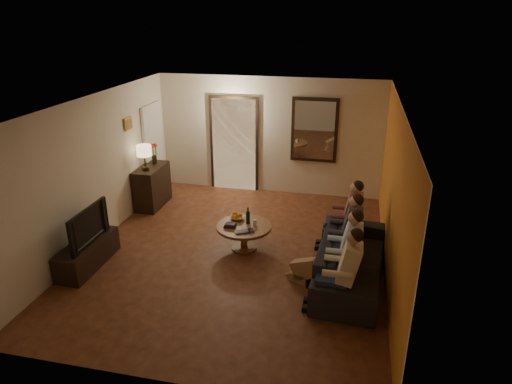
% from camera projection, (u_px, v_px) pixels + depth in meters
% --- Properties ---
extents(floor, '(5.00, 6.00, 0.01)m').
position_uv_depth(floor, '(235.00, 253.00, 7.88)').
color(floor, '#452112').
rests_on(floor, ground).
extents(ceiling, '(5.00, 6.00, 0.01)m').
position_uv_depth(ceiling, '(232.00, 103.00, 6.91)').
color(ceiling, white).
rests_on(ceiling, back_wall).
extents(back_wall, '(5.00, 0.02, 2.60)m').
position_uv_depth(back_wall, '(269.00, 136.00, 10.11)').
color(back_wall, beige).
rests_on(back_wall, floor).
extents(front_wall, '(5.00, 0.02, 2.60)m').
position_uv_depth(front_wall, '(158.00, 284.00, 4.68)').
color(front_wall, beige).
rests_on(front_wall, floor).
extents(left_wall, '(0.02, 6.00, 2.60)m').
position_uv_depth(left_wall, '(95.00, 172.00, 7.90)').
color(left_wall, beige).
rests_on(left_wall, floor).
extents(right_wall, '(0.02, 6.00, 2.60)m').
position_uv_depth(right_wall, '(394.00, 196.00, 6.89)').
color(right_wall, beige).
rests_on(right_wall, floor).
extents(orange_accent, '(0.01, 6.00, 2.60)m').
position_uv_depth(orange_accent, '(393.00, 196.00, 6.90)').
color(orange_accent, orange).
rests_on(orange_accent, right_wall).
extents(kitchen_doorway, '(1.00, 0.06, 2.10)m').
position_uv_depth(kitchen_doorway, '(234.00, 145.00, 10.35)').
color(kitchen_doorway, '#FFE0A5').
rests_on(kitchen_doorway, floor).
extents(door_trim, '(1.12, 0.04, 2.22)m').
position_uv_depth(door_trim, '(234.00, 145.00, 10.34)').
color(door_trim, black).
rests_on(door_trim, floor).
extents(fridge_glimpse, '(0.45, 0.03, 1.70)m').
position_uv_depth(fridge_glimpse, '(245.00, 152.00, 10.36)').
color(fridge_glimpse, silver).
rests_on(fridge_glimpse, floor).
extents(mirror_frame, '(1.00, 0.05, 1.40)m').
position_uv_depth(mirror_frame, '(314.00, 130.00, 9.80)').
color(mirror_frame, black).
rests_on(mirror_frame, back_wall).
extents(mirror_glass, '(0.86, 0.02, 1.26)m').
position_uv_depth(mirror_glass, '(314.00, 130.00, 9.77)').
color(mirror_glass, white).
rests_on(mirror_glass, back_wall).
extents(white_door, '(0.06, 0.85, 2.04)m').
position_uv_depth(white_door, '(154.00, 150.00, 10.08)').
color(white_door, white).
rests_on(white_door, floor).
extents(framed_art, '(0.03, 0.28, 0.24)m').
position_uv_depth(framed_art, '(128.00, 124.00, 8.86)').
color(framed_art, '#B28C33').
rests_on(framed_art, left_wall).
extents(art_canvas, '(0.01, 0.22, 0.18)m').
position_uv_depth(art_canvas, '(129.00, 124.00, 8.86)').
color(art_canvas, brown).
rests_on(art_canvas, left_wall).
extents(dresser, '(0.45, 0.97, 0.87)m').
position_uv_depth(dresser, '(152.00, 186.00, 9.65)').
color(dresser, black).
rests_on(dresser, floor).
extents(table_lamp, '(0.30, 0.30, 0.54)m').
position_uv_depth(table_lamp, '(145.00, 158.00, 9.19)').
color(table_lamp, beige).
rests_on(table_lamp, dresser).
extents(flower_vase, '(0.14, 0.14, 0.44)m').
position_uv_depth(flower_vase, '(154.00, 154.00, 9.61)').
color(flower_vase, red).
rests_on(flower_vase, dresser).
extents(tv_stand, '(0.45, 1.29, 0.43)m').
position_uv_depth(tv_stand, '(88.00, 254.00, 7.43)').
color(tv_stand, black).
rests_on(tv_stand, floor).
extents(tv, '(1.04, 0.14, 0.60)m').
position_uv_depth(tv, '(83.00, 225.00, 7.24)').
color(tv, black).
rests_on(tv, tv_stand).
extents(sofa, '(2.43, 1.10, 0.69)m').
position_uv_depth(sofa, '(351.00, 259.00, 7.03)').
color(sofa, black).
rests_on(sofa, floor).
extents(person_a, '(0.60, 0.40, 1.20)m').
position_uv_depth(person_a, '(344.00, 275.00, 6.14)').
color(person_a, tan).
rests_on(person_a, sofa).
extents(person_b, '(0.60, 0.40, 1.20)m').
position_uv_depth(person_b, '(345.00, 253.00, 6.68)').
color(person_b, tan).
rests_on(person_b, sofa).
extents(person_c, '(0.60, 0.40, 1.20)m').
position_uv_depth(person_c, '(347.00, 235.00, 7.22)').
color(person_c, tan).
rests_on(person_c, sofa).
extents(person_d, '(0.60, 0.40, 1.20)m').
position_uv_depth(person_d, '(348.00, 219.00, 7.77)').
color(person_d, tan).
rests_on(person_d, sofa).
extents(dog, '(0.61, 0.45, 0.56)m').
position_uv_depth(dog, '(306.00, 267.00, 6.92)').
color(dog, '#9B7B47').
rests_on(dog, floor).
extents(coffee_table, '(1.19, 1.19, 0.45)m').
position_uv_depth(coffee_table, '(244.00, 237.00, 7.95)').
color(coffee_table, brown).
rests_on(coffee_table, floor).
extents(bowl, '(0.26, 0.26, 0.06)m').
position_uv_depth(bowl, '(237.00, 218.00, 8.09)').
color(bowl, white).
rests_on(bowl, coffee_table).
extents(oranges, '(0.20, 0.20, 0.08)m').
position_uv_depth(oranges, '(237.00, 214.00, 8.07)').
color(oranges, orange).
rests_on(oranges, bowl).
extents(wine_bottle, '(0.07, 0.07, 0.31)m').
position_uv_depth(wine_bottle, '(248.00, 215.00, 7.89)').
color(wine_bottle, black).
rests_on(wine_bottle, coffee_table).
extents(wine_glass, '(0.06, 0.06, 0.10)m').
position_uv_depth(wine_glass, '(255.00, 223.00, 7.86)').
color(wine_glass, silver).
rests_on(wine_glass, coffee_table).
extents(book_stack, '(0.20, 0.15, 0.07)m').
position_uv_depth(book_stack, '(230.00, 225.00, 7.81)').
color(book_stack, black).
rests_on(book_stack, coffee_table).
extents(laptop, '(0.39, 0.35, 0.03)m').
position_uv_depth(laptop, '(246.00, 233.00, 7.59)').
color(laptop, black).
rests_on(laptop, coffee_table).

